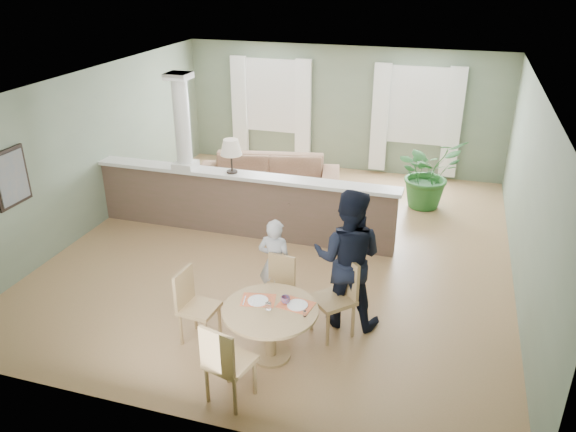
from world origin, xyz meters
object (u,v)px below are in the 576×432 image
(houseplant, at_px, (428,173))
(chair_near, at_px, (225,361))
(man_person, at_px, (348,259))
(sofa, at_px, (267,179))
(chair_side, at_px, (193,303))
(chair_far_man, at_px, (338,293))
(chair_far_boy, at_px, (279,285))
(child_person, at_px, (275,263))
(dining_table, at_px, (271,318))

(houseplant, xyz_separation_m, chair_near, (-1.60, -6.00, -0.12))
(chair_near, height_order, man_person, man_person)
(sofa, relative_size, man_person, 1.51)
(chair_side, bearing_deg, chair_near, -134.05)
(chair_far_man, bearing_deg, houseplant, 124.35)
(chair_far_man, bearing_deg, chair_side, -114.35)
(chair_near, relative_size, chair_side, 1.04)
(houseplant, relative_size, chair_side, 1.41)
(chair_near, distance_m, man_person, 2.09)
(houseplant, bearing_deg, chair_side, -115.41)
(chair_far_boy, bearing_deg, man_person, 14.65)
(houseplant, relative_size, child_person, 1.04)
(man_person, bearing_deg, chair_side, 27.88)
(chair_far_boy, distance_m, child_person, 0.32)
(houseplant, bearing_deg, chair_near, -104.97)
(chair_far_boy, height_order, chair_near, chair_near)
(sofa, distance_m, child_person, 3.80)
(child_person, bearing_deg, houseplant, -110.38)
(child_person, height_order, man_person, man_person)
(chair_far_boy, relative_size, man_person, 0.46)
(sofa, height_order, man_person, man_person)
(chair_far_man, xyz_separation_m, chair_side, (-1.66, -0.66, -0.04))
(child_person, relative_size, man_person, 0.69)
(chair_far_man, height_order, chair_side, chair_far_man)
(man_person, bearing_deg, chair_far_boy, 9.34)
(chair_far_man, relative_size, man_person, 0.55)
(chair_side, distance_m, man_person, 1.98)
(sofa, bearing_deg, chair_side, -93.65)
(chair_near, xyz_separation_m, child_person, (-0.09, 1.93, 0.10))
(houseplant, bearing_deg, man_person, -99.57)
(chair_far_boy, relative_size, chair_near, 0.87)
(houseplant, distance_m, child_person, 4.41)
(sofa, relative_size, chair_far_boy, 3.25)
(sofa, xyz_separation_m, dining_table, (1.62, -4.61, 0.13))
(dining_table, xyz_separation_m, chair_far_boy, (-0.17, 0.83, -0.06))
(sofa, xyz_separation_m, chair_near, (1.41, -5.48, 0.14))
(man_person, bearing_deg, houseplant, -99.89)
(chair_far_boy, bearing_deg, dining_table, -73.43)
(houseplant, relative_size, chair_far_boy, 1.56)
(chair_far_man, distance_m, man_person, 0.45)
(houseplant, bearing_deg, chair_far_man, -99.65)
(chair_side, height_order, man_person, man_person)
(houseplant, bearing_deg, sofa, -170.21)
(sofa, distance_m, chair_near, 5.66)
(chair_side, bearing_deg, child_person, -30.77)
(man_person, bearing_deg, sofa, -57.88)
(chair_near, bearing_deg, sofa, -61.32)
(sofa, bearing_deg, houseplant, -1.39)
(dining_table, height_order, chair_far_man, chair_far_man)
(chair_side, xyz_separation_m, man_person, (1.71, 0.92, 0.40))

